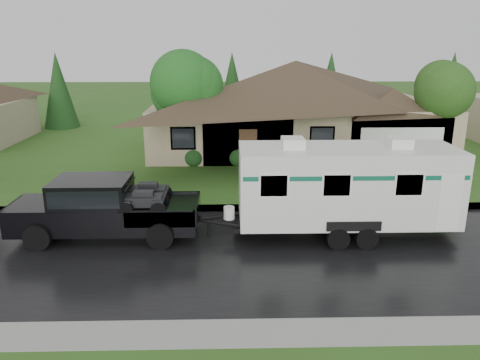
% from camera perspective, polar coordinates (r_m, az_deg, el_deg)
% --- Properties ---
extents(ground, '(140.00, 140.00, 0.00)m').
position_cam_1_polar(ground, '(18.05, 6.09, -5.99)').
color(ground, '#31561B').
rests_on(ground, ground).
extents(road, '(140.00, 8.00, 0.01)m').
position_cam_1_polar(road, '(16.23, 7.00, -8.66)').
color(road, black).
rests_on(road, ground).
extents(curb, '(140.00, 0.50, 0.15)m').
position_cam_1_polar(curb, '(20.10, 5.29, -3.35)').
color(curb, gray).
rests_on(curb, ground).
extents(lawn, '(140.00, 26.00, 0.15)m').
position_cam_1_polar(lawn, '(32.34, 2.73, 4.31)').
color(lawn, '#31561B').
rests_on(lawn, ground).
extents(house_main, '(19.44, 10.80, 6.90)m').
position_cam_1_polar(house_main, '(30.89, 7.29, 10.24)').
color(house_main, tan).
rests_on(house_main, lawn).
extents(tree_left_green, '(3.76, 3.76, 6.22)m').
position_cam_1_polar(tree_left_green, '(26.05, -6.29, 11.07)').
color(tree_left_green, '#382B1E').
rests_on(tree_left_green, lawn).
extents(tree_right_green, '(3.65, 3.65, 6.04)m').
position_cam_1_polar(tree_right_green, '(29.04, 24.07, 10.07)').
color(tree_right_green, '#382B1E').
rests_on(tree_right_green, lawn).
extents(shrub_row, '(13.60, 1.00, 1.00)m').
position_cam_1_polar(shrub_row, '(26.92, 7.86, 2.95)').
color(shrub_row, '#143814').
rests_on(shrub_row, lawn).
extents(pickup_truck, '(6.60, 2.51, 2.20)m').
position_cam_1_polar(pickup_truck, '(17.60, -16.47, -3.08)').
color(pickup_truck, black).
rests_on(pickup_truck, ground).
extents(travel_trailer, '(8.14, 2.86, 3.65)m').
position_cam_1_polar(travel_trailer, '(17.28, 12.83, -0.52)').
color(travel_trailer, silver).
rests_on(travel_trailer, ground).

